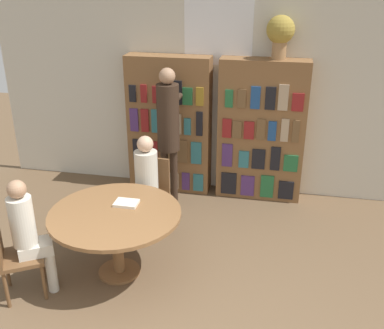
% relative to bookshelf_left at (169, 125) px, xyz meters
% --- Properties ---
extents(wall_back, '(6.40, 0.07, 3.00)m').
position_rel_bookshelf_left_xyz_m(wall_back, '(0.64, 0.19, 0.54)').
color(wall_back, beige).
rests_on(wall_back, ground_plane).
extents(bookshelf_left, '(1.16, 0.34, 1.93)m').
position_rel_bookshelf_left_xyz_m(bookshelf_left, '(0.00, 0.00, 0.00)').
color(bookshelf_left, brown).
rests_on(bookshelf_left, ground_plane).
extents(bookshelf_right, '(1.16, 0.34, 1.93)m').
position_rel_bookshelf_left_xyz_m(bookshelf_right, '(1.28, 0.00, -0.00)').
color(bookshelf_right, brown).
rests_on(bookshelf_right, ground_plane).
extents(flower_vase, '(0.35, 0.35, 0.54)m').
position_rel_bookshelf_left_xyz_m(flower_vase, '(1.44, 0.00, 1.30)').
color(flower_vase, '#997047').
rests_on(flower_vase, bookshelf_right).
extents(reading_table, '(1.34, 1.34, 0.74)m').
position_rel_bookshelf_left_xyz_m(reading_table, '(-0.03, -2.11, -0.33)').
color(reading_table, brown).
rests_on(reading_table, ground_plane).
extents(chair_near_camera, '(0.55, 0.55, 0.89)m').
position_rel_bookshelf_left_xyz_m(chair_near_camera, '(-0.89, -2.64, -0.47)').
color(chair_near_camera, brown).
rests_on(chair_near_camera, ground_plane).
extents(chair_left_side, '(0.43, 0.43, 0.89)m').
position_rel_bookshelf_left_xyz_m(chair_left_side, '(0.04, -1.11, -0.47)').
color(chair_left_side, brown).
rests_on(chair_left_side, ground_plane).
extents(seated_reader_left, '(0.30, 0.39, 1.24)m').
position_rel_bookshelf_left_xyz_m(seated_reader_left, '(0.03, -1.29, -0.25)').
color(seated_reader_left, beige).
rests_on(seated_reader_left, ground_plane).
extents(seated_reader_right, '(0.39, 0.36, 1.23)m').
position_rel_bookshelf_left_xyz_m(seated_reader_right, '(-0.73, -2.54, -0.28)').
color(seated_reader_right, beige).
rests_on(seated_reader_right, ground_plane).
extents(librarian_standing, '(0.29, 0.56, 1.87)m').
position_rel_bookshelf_left_xyz_m(librarian_standing, '(0.12, -0.50, 0.19)').
color(librarian_standing, '#332319').
rests_on(librarian_standing, ground_plane).
extents(open_book_on_table, '(0.24, 0.18, 0.03)m').
position_rel_bookshelf_left_xyz_m(open_book_on_table, '(0.03, -1.94, -0.21)').
color(open_book_on_table, silver).
rests_on(open_book_on_table, reading_table).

